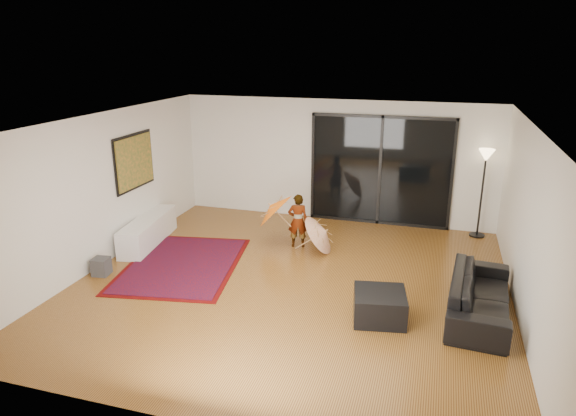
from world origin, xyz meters
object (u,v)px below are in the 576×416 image
at_px(media_console, 148,231).
at_px(child, 298,221).
at_px(sofa, 480,295).
at_px(ottoman, 379,306).

distance_m(media_console, child, 3.01).
bearing_deg(media_console, sofa, -18.38).
bearing_deg(media_console, ottoman, -27.33).
height_order(sofa, child, child).
height_order(sofa, ottoman, sofa).
bearing_deg(sofa, child, 65.67).
bearing_deg(ottoman, child, 128.61).
bearing_deg(child, media_console, -2.22).
distance_m(media_console, ottoman, 5.09).
relative_size(sofa, child, 1.97).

